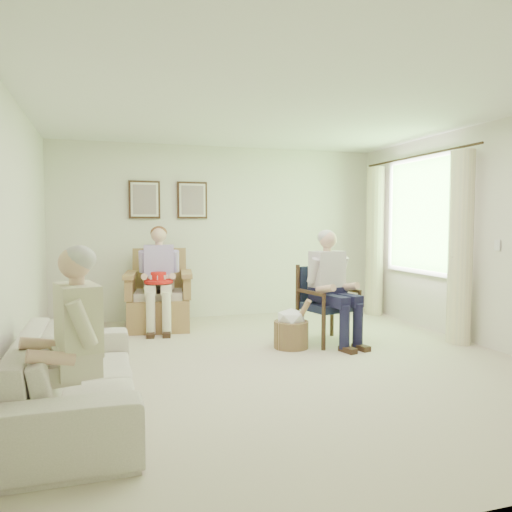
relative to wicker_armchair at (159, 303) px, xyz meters
name	(u,v)px	position (x,y,z in m)	size (l,w,h in m)	color
floor	(283,364)	(1.02, -2.15, -0.34)	(5.50, 5.50, 0.00)	#C3B39D
back_wall	(221,232)	(1.02, 0.60, 0.96)	(5.00, 0.04, 2.60)	silver
front_wall	(480,256)	(1.02, -4.90, 0.96)	(5.00, 0.04, 2.60)	silver
left_wall	(11,241)	(-1.48, -2.15, 0.96)	(0.04, 5.50, 2.60)	silver
right_wall	(486,236)	(3.52, -2.15, 0.96)	(0.04, 5.50, 2.60)	silver
ceiling	(284,107)	(1.02, -2.15, 2.26)	(5.00, 5.50, 0.02)	white
window	(421,213)	(3.49, -0.95, 1.24)	(0.13, 2.50, 1.63)	#2D6B23
curtain_left	(460,248)	(3.35, -1.93, 0.81)	(0.34, 0.34, 2.30)	beige
curtain_right	(375,241)	(3.35, 0.03, 0.81)	(0.34, 0.34, 2.30)	beige
framed_print_left	(144,200)	(-0.13, 0.57, 1.44)	(0.45, 0.05, 0.55)	#382114
framed_print_right	(192,200)	(0.57, 0.57, 1.44)	(0.45, 0.05, 0.55)	#382114
wicker_armchair	(159,303)	(0.00, 0.00, 0.00)	(0.85, 0.84, 1.08)	#A4744D
wood_armchair	(325,301)	(1.86, -1.36, 0.16)	(0.59, 0.56, 0.91)	black
sofa	(77,375)	(-0.93, -2.97, -0.03)	(0.84, 2.15, 0.63)	beige
person_wicker	(160,271)	(0.00, -0.14, 0.46)	(0.40, 0.63, 1.37)	beige
person_dark	(331,279)	(1.86, -1.51, 0.43)	(0.40, 0.62, 1.33)	#171732
person_sofa	(71,334)	(-0.93, -3.46, 0.39)	(0.42, 0.62, 1.28)	beige
red_hat	(159,279)	(-0.04, -0.34, 0.37)	(0.37, 0.37, 0.14)	red
hatbox	(291,328)	(1.35, -1.55, -0.11)	(0.48, 0.48, 0.59)	#A5815A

